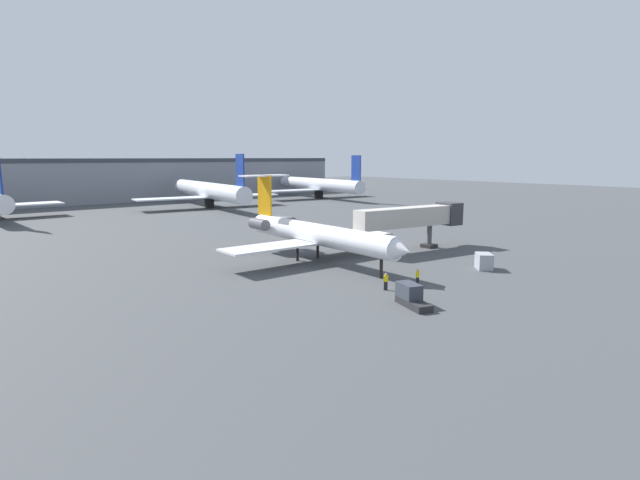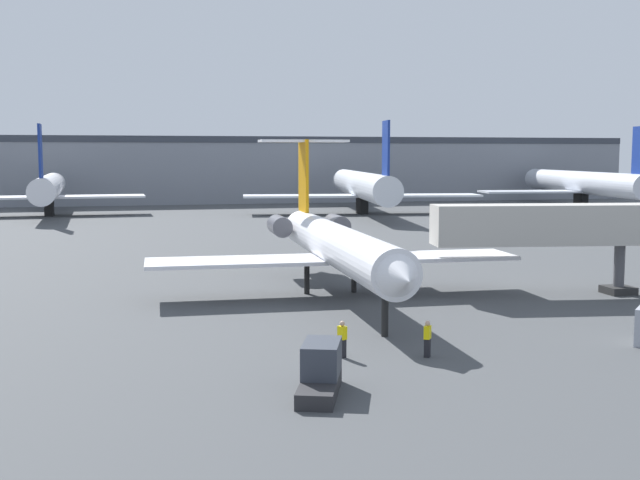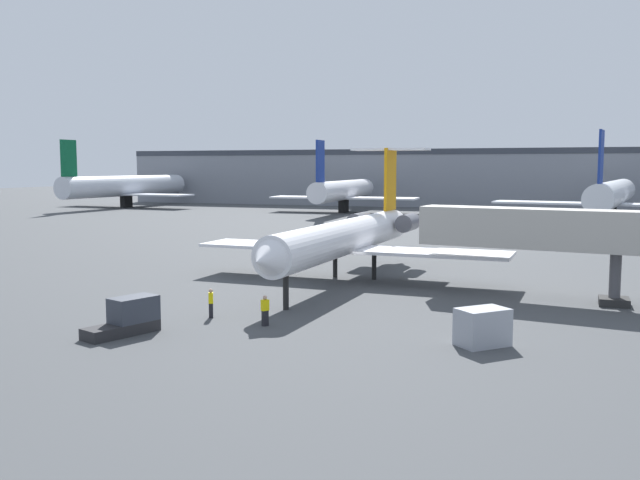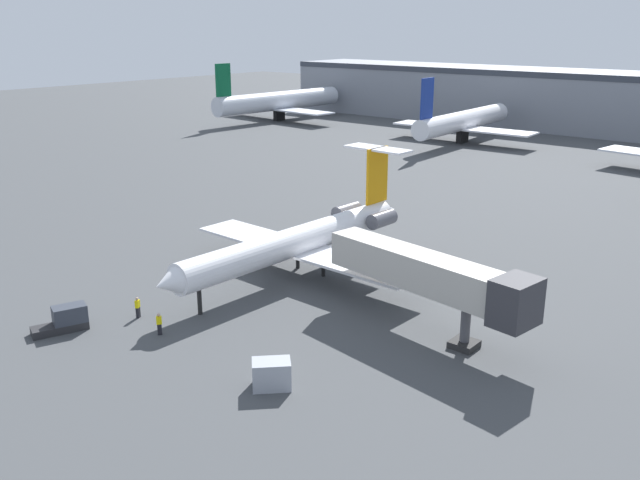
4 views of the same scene
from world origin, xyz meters
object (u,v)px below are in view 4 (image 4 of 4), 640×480
ground_crew_marshaller (138,307)px  parked_airliner_west_mid (463,121)px  ground_crew_loader (159,324)px  parked_airliner_west_end (278,101)px  baggage_tug_lead (65,320)px  regional_jet (303,238)px  jet_bridge (437,277)px  cargo_container_uld (272,374)px

ground_crew_marshaller → parked_airliner_west_mid: 92.28m
ground_crew_loader → parked_airliner_west_mid: parked_airliner_west_mid is taller
parked_airliner_west_end → baggage_tug_lead: bearing=-54.7°
ground_crew_loader → parked_airliner_west_end: size_ratio=0.05×
regional_jet → jet_bridge: bearing=-12.0°
regional_jet → cargo_container_uld: size_ratio=10.57×
parked_airliner_west_mid → ground_crew_loader: bearing=-74.8°
jet_bridge → parked_airliner_west_mid: bearing=117.4°
ground_crew_marshaller → parked_airliner_west_end: bearing=127.6°
parked_airliner_west_mid → ground_crew_marshaller: bearing=-76.9°
regional_jet → ground_crew_marshaller: (-3.61, -15.39, -2.65)m
parked_airliner_west_end → parked_airliner_west_mid: size_ratio=1.11×
cargo_container_uld → jet_bridge: bearing=73.2°
regional_jet → ground_crew_loader: regional_jet is taller
ground_crew_marshaller → parked_airliner_west_end: parked_airliner_west_end is taller
cargo_container_uld → ground_crew_loader: bearing=178.6°
baggage_tug_lead → ground_crew_marshaller: bearing=65.8°
ground_crew_marshaller → ground_crew_loader: bearing=-12.6°
regional_jet → ground_crew_loader: size_ratio=17.70×
parked_airliner_west_end → parked_airliner_west_mid: 48.93m
baggage_tug_lead → parked_airliner_west_end: (-67.57, 95.40, 3.64)m
regional_jet → parked_airliner_west_end: parked_airliner_west_end is taller
baggage_tug_lead → parked_airliner_west_mid: 96.58m
baggage_tug_lead → parked_airliner_west_mid: (-18.65, 94.71, 3.30)m
jet_bridge → ground_crew_marshaller: (-19.43, -12.04, -3.70)m
jet_bridge → baggage_tug_lead: size_ratio=4.17×
baggage_tug_lead → parked_airliner_west_end: 116.96m
ground_crew_marshaller → cargo_container_uld: 15.49m
parked_airliner_west_mid → cargo_container_uld: bearing=-68.3°
jet_bridge → ground_crew_loader: 20.60m
regional_jet → ground_crew_marshaller: bearing=-103.2°
ground_crew_marshaller → ground_crew_loader: 3.88m
parked_airliner_west_end → jet_bridge: bearing=-41.4°
jet_bridge → cargo_container_uld: bearing=-106.8°
ground_crew_marshaller → cargo_container_uld: (15.45, -1.12, 0.06)m
baggage_tug_lead → parked_airliner_west_end: parked_airliner_west_end is taller
ground_crew_marshaller → parked_airliner_west_end: (-69.75, 90.53, 3.62)m
ground_crew_loader → parked_airliner_west_end: 117.35m
cargo_container_uld → baggage_tug_lead: bearing=-168.0°
baggage_tug_lead → cargo_container_uld: 18.03m
jet_bridge → parked_airliner_west_end: bearing=138.6°
ground_crew_loader → cargo_container_uld: 11.67m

